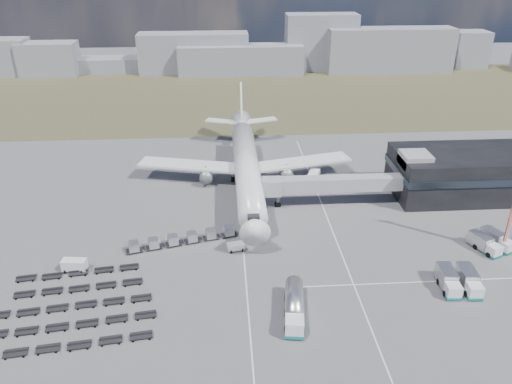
{
  "coord_description": "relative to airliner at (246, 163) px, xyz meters",
  "views": [
    {
      "loc": [
        -4.89,
        -74.52,
        51.29
      ],
      "look_at": [
        1.43,
        19.83,
        4.0
      ],
      "focal_mm": 35.0,
      "sensor_mm": 36.0,
      "label": 1
    }
  ],
  "objects": [
    {
      "name": "terminal",
      "position": [
        47.77,
        -8.41,
        -0.04
      ],
      "size": [
        30.4,
        16.4,
        11.0
      ],
      "color": "black",
      "rests_on": "ground"
    },
    {
      "name": "skyline",
      "position": [
        -2.88,
        115.75,
        3.25
      ],
      "size": [
        286.21,
        27.18,
        24.27
      ],
      "color": "gray",
      "rests_on": "ground"
    },
    {
      "name": "baggage_dollies",
      "position": [
        -29.55,
        -43.63,
        -4.91
      ],
      "size": [
        26.84,
        22.49,
        0.77
      ],
      "rotation": [
        0.0,
        0.0,
        0.13
      ],
      "color": "black",
      "rests_on": "ground"
    },
    {
      "name": "utility_van",
      "position": [
        -31.62,
        -33.16,
        -4.18
      ],
      "size": [
        4.34,
        2.32,
        2.23
      ],
      "primitive_type": "cube",
      "rotation": [
        0.0,
        0.0,
        -0.11
      ],
      "color": "white",
      "rests_on": "ground"
    },
    {
      "name": "lane_markings",
      "position": [
        9.77,
        -29.38,
        -5.29
      ],
      "size": [
        47.12,
        110.0,
        0.01
      ],
      "color": "silver",
      "rests_on": "ground"
    },
    {
      "name": "service_trucks_far",
      "position": [
        44.1,
        -31.05,
        -3.86
      ],
      "size": [
        7.51,
        8.11,
        2.64
      ],
      "rotation": [
        0.0,
        0.0,
        0.38
      ],
      "color": "white",
      "rests_on": "ground"
    },
    {
      "name": "service_trucks_near",
      "position": [
        32.9,
        -42.43,
        -3.75
      ],
      "size": [
        6.38,
        7.45,
        2.83
      ],
      "rotation": [
        0.0,
        0.0,
        -0.07
      ],
      "color": "white",
      "rests_on": "ground"
    },
    {
      "name": "uld_row",
      "position": [
        -13.39,
        -25.69,
        -4.15
      ],
      "size": [
        20.87,
        6.98,
        1.92
      ],
      "rotation": [
        0.0,
        0.0,
        0.25
      ],
      "color": "black",
      "rests_on": "ground"
    },
    {
      "name": "pushback_tug",
      "position": [
        -3.4,
        -28.52,
        -4.58
      ],
      "size": [
        3.46,
        2.4,
        1.43
      ],
      "primitive_type": "cube",
      "rotation": [
        0.0,
        0.0,
        0.21
      ],
      "color": "white",
      "rests_on": "ground"
    },
    {
      "name": "catering_truck",
      "position": [
        15.76,
        -1.06,
        -3.95
      ],
      "size": [
        4.23,
        6.16,
        2.62
      ],
      "rotation": [
        0.0,
        0.0,
        -0.37
      ],
      "color": "white",
      "rests_on": "ground"
    },
    {
      "name": "ground",
      "position": [
        0.0,
        -32.38,
        -5.29
      ],
      "size": [
        420.0,
        420.0,
        0.0
      ],
      "primitive_type": "plane",
      "color": "#565659",
      "rests_on": "ground"
    },
    {
      "name": "airliner",
      "position": [
        0.0,
        0.0,
        0.0
      ],
      "size": [
        51.59,
        64.53,
        17.62
      ],
      "color": "white",
      "rests_on": "ground"
    },
    {
      "name": "fuel_tanker",
      "position": [
        4.93,
        -47.38,
        -3.49
      ],
      "size": [
        4.2,
        11.41,
        3.6
      ],
      "rotation": [
        0.0,
        0.0,
        -0.13
      ],
      "color": "white",
      "rests_on": "ground"
    },
    {
      "name": "grass_strip",
      "position": [
        0.0,
        77.62,
        -5.29
      ],
      "size": [
        420.0,
        90.0,
        0.01
      ],
      "primitive_type": "cube",
      "color": "#49442C",
      "rests_on": "ground"
    },
    {
      "name": "jet_bridge",
      "position": [
        15.9,
        -11.95,
        -0.24
      ],
      "size": [
        30.3,
        3.8,
        7.05
      ],
      "color": "#939399",
      "rests_on": "ground"
    }
  ]
}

